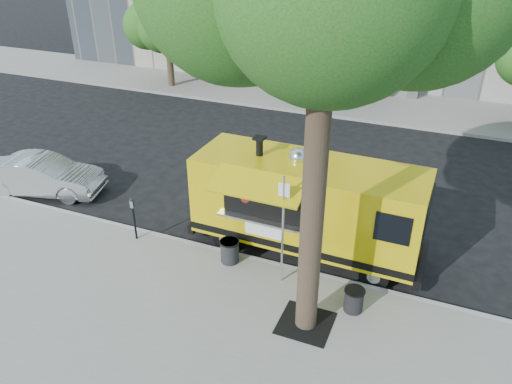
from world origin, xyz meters
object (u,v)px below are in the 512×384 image
far_tree_b (335,28)px  sign_post (283,225)px  food_truck (306,204)px  sedan (43,176)px  trash_bin_right (354,299)px  trash_bin_left (230,250)px  far_tree_a (166,18)px  parking_meter (133,214)px

far_tree_b → sign_post: (2.55, -14.25, -1.98)m
food_truck → sedan: bearing=-178.0°
food_truck → sedan: 9.28m
sedan → trash_bin_right: sedan is taller
far_tree_b → sedan: far_tree_b is taller
food_truck → trash_bin_left: size_ratio=10.17×
far_tree_b → trash_bin_right: size_ratio=9.29×
sign_post → trash_bin_left: size_ratio=4.66×
far_tree_a → food_truck: bearing=-46.3°
far_tree_b → parking_meter: (-2.00, -14.05, -2.85)m
far_tree_b → sedan: 14.67m
far_tree_a → trash_bin_left: size_ratio=8.32×
sedan → trash_bin_left: bearing=-113.8°
sedan → trash_bin_right: 11.30m
far_tree_a → far_tree_b: bearing=2.5°
parking_meter → sedan: size_ratio=0.33×
far_tree_b → sedan: size_ratio=1.37×
parking_meter → trash_bin_left: parking_meter is taller
parking_meter → trash_bin_right: 6.55m
sign_post → parking_meter: bearing=177.5°
far_tree_b → food_truck: bearing=-78.2°
parking_meter → food_truck: size_ratio=0.20×
far_tree_a → parking_meter: bearing=-62.9°
sign_post → sedan: size_ratio=0.75×
food_truck → sedan: food_truck is taller
far_tree_a → parking_meter: size_ratio=4.01×
far_tree_a → sign_post: size_ratio=1.79×
food_truck → far_tree_a: bearing=134.7°
parking_meter → sign_post: bearing=-2.5°
trash_bin_left → trash_bin_right: (3.52, -0.63, -0.03)m
parking_meter → trash_bin_left: 3.02m
sedan → trash_bin_left: (7.61, -1.30, -0.17)m
sign_post → sedan: sign_post is taller
far_tree_a → far_tree_b: (9.00, 0.40, 0.06)m
sign_post → food_truck: food_truck is taller
sedan → trash_bin_right: bearing=-113.9°
far_tree_a → food_truck: size_ratio=0.82×
far_tree_b → trash_bin_right: far_tree_b is taller
trash_bin_left → trash_bin_right: size_ratio=1.09×
sign_post → parking_meter: sign_post is taller
trash_bin_right → food_truck: bearing=132.0°
far_tree_a → trash_bin_right: bearing=-46.5°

